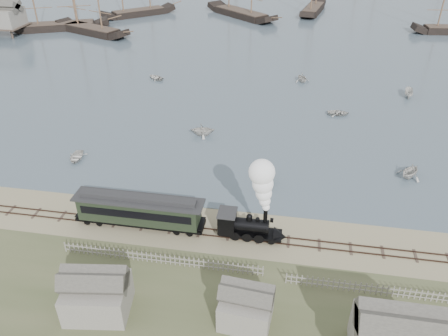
# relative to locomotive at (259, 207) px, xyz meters

# --- Properties ---
(ground) EXTENTS (600.00, 600.00, 0.00)m
(ground) POSITION_rel_locomotive_xyz_m (-1.90, 2.00, -3.93)
(ground) COLOR tan
(ground) RESTS_ON ground
(rail_track) EXTENTS (120.00, 1.80, 0.16)m
(rail_track) POSITION_rel_locomotive_xyz_m (-1.90, 0.00, -3.89)
(rail_track) COLOR #39261F
(rail_track) RESTS_ON ground
(picket_fence_west) EXTENTS (19.00, 0.10, 1.20)m
(picket_fence_west) POSITION_rel_locomotive_xyz_m (-8.40, -5.00, -3.93)
(picket_fence_west) COLOR gray
(picket_fence_west) RESTS_ON ground
(picket_fence_east) EXTENTS (15.00, 0.10, 1.20)m
(picket_fence_east) POSITION_rel_locomotive_xyz_m (10.60, -5.50, -3.93)
(picket_fence_east) COLOR gray
(picket_fence_east) RESTS_ON ground
(shed_left) EXTENTS (5.00, 4.00, 4.10)m
(shed_left) POSITION_rel_locomotive_xyz_m (-11.90, -11.00, -3.93)
(shed_left) COLOR gray
(shed_left) RESTS_ON ground
(shed_mid) EXTENTS (4.00, 3.50, 3.60)m
(shed_mid) POSITION_rel_locomotive_xyz_m (0.10, -10.00, -3.93)
(shed_mid) COLOR gray
(shed_mid) RESTS_ON ground
(locomotive) EXTENTS (6.81, 2.54, 8.49)m
(locomotive) POSITION_rel_locomotive_xyz_m (0.00, 0.00, 0.00)
(locomotive) COLOR black
(locomotive) RESTS_ON ground
(passenger_coach) EXTENTS (13.32, 2.57, 3.23)m
(passenger_coach) POSITION_rel_locomotive_xyz_m (-12.09, -0.00, -1.88)
(passenger_coach) COLOR black
(passenger_coach) RESTS_ON ground
(beached_dinghy) EXTENTS (2.96, 3.92, 0.77)m
(beached_dinghy) POSITION_rel_locomotive_xyz_m (-17.45, 3.26, -3.55)
(beached_dinghy) COLOR silver
(beached_dinghy) RESTS_ON ground
(rowboat_0) EXTENTS (3.68, 2.89, 0.69)m
(rowboat_0) POSITION_rel_locomotive_xyz_m (-24.66, 11.29, -3.53)
(rowboat_0) COLOR silver
(rowboat_0) RESTS_ON harbor_water
(rowboat_1) EXTENTS (3.48, 3.87, 1.81)m
(rowboat_1) POSITION_rel_locomotive_xyz_m (-9.95, 20.54, -2.97)
(rowboat_1) COLOR silver
(rowboat_1) RESTS_ON harbor_water
(rowboat_2) EXTENTS (3.83, 2.26, 1.39)m
(rowboat_2) POSITION_rel_locomotive_xyz_m (-0.10, 10.05, -3.18)
(rowboat_2) COLOR silver
(rowboat_2) RESTS_ON harbor_water
(rowboat_3) EXTENTS (2.63, 3.51, 0.69)m
(rowboat_3) POSITION_rel_locomotive_xyz_m (9.43, 30.72, -3.53)
(rowboat_3) COLOR silver
(rowboat_3) RESTS_ON harbor_water
(rowboat_4) EXTENTS (4.46, 4.38, 1.78)m
(rowboat_4) POSITION_rel_locomotive_xyz_m (16.97, 14.09, -2.98)
(rowboat_4) COLOR silver
(rowboat_4) RESTS_ON harbor_water
(rowboat_5) EXTENTS (3.50, 1.74, 1.29)m
(rowboat_5) POSITION_rel_locomotive_xyz_m (21.44, 40.06, -3.23)
(rowboat_5) COLOR silver
(rowboat_5) RESTS_ON harbor_water
(rowboat_6) EXTENTS (3.84, 4.14, 0.70)m
(rowboat_6) POSITION_rel_locomotive_xyz_m (-23.19, 40.93, -3.52)
(rowboat_6) COLOR silver
(rowboat_6) RESTS_ON harbor_water
(rowboat_7) EXTENTS (3.99, 3.81, 1.63)m
(rowboat_7) POSITION_rel_locomotive_xyz_m (3.58, 44.08, -3.06)
(rowboat_7) COLOR silver
(rowboat_7) RESTS_ON harbor_water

